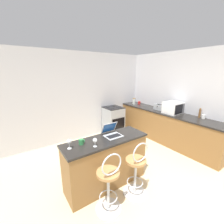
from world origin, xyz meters
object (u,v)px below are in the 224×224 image
(bar_stool_near, at_px, (109,184))
(wine_glass_tall, at_px, (95,141))
(laptop, at_px, (112,132))
(storage_jar, at_px, (134,101))
(microwave, at_px, (173,108))
(mug_white, at_px, (203,116))
(stove_range, at_px, (113,121))
(toaster, at_px, (159,107))
(mug_green, at_px, (81,142))
(pepper_mill, at_px, (200,113))
(mug_red, at_px, (139,103))
(wine_glass_short, at_px, (69,142))
(bar_stool_far, at_px, (136,170))

(bar_stool_near, height_order, wine_glass_tall, wine_glass_tall)
(laptop, bearing_deg, storage_jar, 38.59)
(bar_stool_near, relative_size, wine_glass_tall, 7.01)
(bar_stool_near, xyz_separation_m, storage_jar, (2.59, 2.29, 0.56))
(microwave, height_order, wine_glass_tall, microwave)
(laptop, xyz_separation_m, mug_white, (2.45, -0.48, -0.01))
(stove_range, bearing_deg, wine_glass_tall, -131.51)
(toaster, xyz_separation_m, wine_glass_tall, (-2.70, -0.91, 0.02))
(bar_stool_near, height_order, mug_white, mug_white)
(wine_glass_tall, distance_m, storage_jar, 3.23)
(mug_green, bearing_deg, stove_range, 43.27)
(laptop, bearing_deg, toaster, 17.35)
(pepper_mill, distance_m, storage_jar, 2.12)
(stove_range, relative_size, mug_red, 8.75)
(mug_white, relative_size, wine_glass_short, 0.65)
(bar_stool_near, bearing_deg, mug_green, 105.42)
(laptop, distance_m, wine_glass_tall, 0.50)
(bar_stool_far, distance_m, wine_glass_short, 1.19)
(toaster, relative_size, mug_red, 2.88)
(stove_range, xyz_separation_m, mug_white, (1.17, -2.24, 0.51))
(toaster, height_order, wine_glass_short, toaster)
(bar_stool_near, relative_size, storage_jar, 4.56)
(stove_range, xyz_separation_m, mug_red, (1.05, -0.12, 0.50))
(laptop, xyz_separation_m, toaster, (2.24, 0.70, 0.02))
(bar_stool_near, distance_m, stove_range, 2.91)
(storage_jar, bearing_deg, toaster, -84.67)
(wine_glass_tall, distance_m, pepper_mill, 2.91)
(storage_jar, bearing_deg, mug_white, -81.96)
(toaster, height_order, mug_white, toaster)
(bar_stool_far, height_order, wine_glass_short, wine_glass_short)
(toaster, bearing_deg, microwave, -89.62)
(bar_stool_near, bearing_deg, stove_range, 53.47)
(wine_glass_short, bearing_deg, mug_white, -7.57)
(mug_white, bearing_deg, laptop, 169.00)
(bar_stool_far, bearing_deg, laptop, 99.47)
(microwave, distance_m, wine_glass_short, 3.07)
(bar_stool_far, relative_size, mug_green, 10.61)
(mug_white, relative_size, mug_red, 0.96)
(laptop, relative_size, toaster, 1.05)
(mug_white, distance_m, mug_red, 2.12)
(mug_white, bearing_deg, stove_range, 117.54)
(laptop, distance_m, pepper_mill, 2.48)
(mug_red, bearing_deg, toaster, -95.63)
(wine_glass_tall, xyz_separation_m, mug_green, (-0.15, 0.19, -0.06))
(bar_stool_far, height_order, wine_glass_tall, wine_glass_tall)
(bar_stool_far, relative_size, stove_range, 1.08)
(wine_glass_short, bearing_deg, pepper_mill, -5.94)
(bar_stool_near, xyz_separation_m, wine_glass_tall, (-0.01, 0.37, 0.55))
(toaster, bearing_deg, laptop, -162.65)
(mug_green, bearing_deg, pepper_mill, -6.82)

